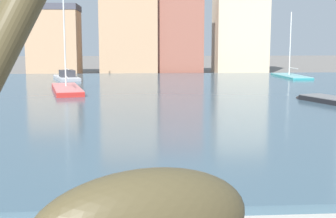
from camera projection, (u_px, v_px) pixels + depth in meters
harbor_water at (162, 96)px, 35.33m from camera, size 78.26×49.09×0.37m
sailboat_teal at (288, 77)px, 53.40m from camera, size 2.33×9.41×7.80m
sailboat_red at (66, 90)px, 37.76m from camera, size 3.92×9.52×8.41m
sailboat_grey at (66, 78)px, 49.80m from camera, size 3.98×7.43×8.80m
townhouse_tall_gabled at (55, 40)px, 60.99m from camera, size 6.62×6.41×9.29m
townhouse_wide_warehouse at (129, 26)px, 61.13m from camera, size 7.72×5.73×13.05m
townhouse_corner_house at (176, 33)px, 62.19m from camera, size 7.04×5.48×11.35m
townhouse_narrow_midrow at (240, 26)px, 64.82m from camera, size 7.39×5.65×13.29m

